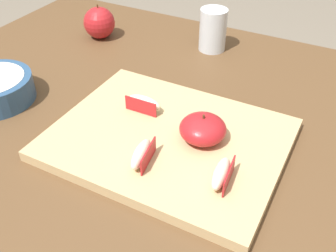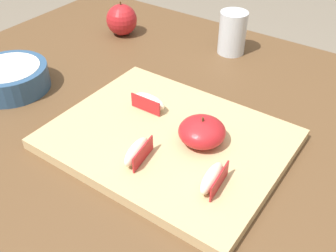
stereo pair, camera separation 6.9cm
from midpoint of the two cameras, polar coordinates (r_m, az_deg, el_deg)
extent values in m
cube|color=brown|center=(0.77, 4.28, -0.73)|extent=(1.29, 0.94, 0.03)
cube|color=brown|center=(1.55, -6.90, 3.57)|extent=(0.06, 0.06, 0.75)
cube|color=tan|center=(0.71, 2.79, -2.03)|extent=(0.41, 0.32, 0.02)
ellipsoid|color=#B21E23|center=(0.68, 7.85, -0.91)|extent=(0.08, 0.08, 0.05)
cylinder|color=#4C3319|center=(0.67, 8.03, 0.74)|extent=(0.00, 0.00, 0.01)
ellipsoid|color=#F4EACC|center=(0.65, -1.56, -3.83)|extent=(0.03, 0.07, 0.03)
cube|color=#B21E23|center=(0.64, -0.55, -4.15)|extent=(0.01, 0.07, 0.03)
ellipsoid|color=#F4EACC|center=(0.61, 9.62, -7.55)|extent=(0.03, 0.07, 0.03)
cube|color=#B21E23|center=(0.61, 10.72, -7.93)|extent=(0.01, 0.07, 0.03)
ellipsoid|color=#F4EACC|center=(0.76, -0.12, 3.48)|extent=(0.07, 0.02, 0.03)
cube|color=#B21E23|center=(0.75, -0.65, 3.03)|extent=(0.07, 0.00, 0.03)
sphere|color=#B21E23|center=(1.10, -4.88, 15.01)|extent=(0.08, 0.08, 0.08)
cylinder|color=#4C3319|center=(1.08, -5.00, 17.13)|extent=(0.00, 0.00, 0.01)
cylinder|color=#2D517A|center=(0.91, -19.81, 6.48)|extent=(0.16, 0.16, 0.05)
cylinder|color=white|center=(0.90, -19.89, 6.80)|extent=(0.13, 0.13, 0.04)
cylinder|color=silver|center=(1.01, 11.30, 13.03)|extent=(0.07, 0.07, 0.10)
camera|label=1|loc=(0.03, -87.14, 2.22)|focal=42.15mm
camera|label=2|loc=(0.03, 92.86, -2.22)|focal=42.15mm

